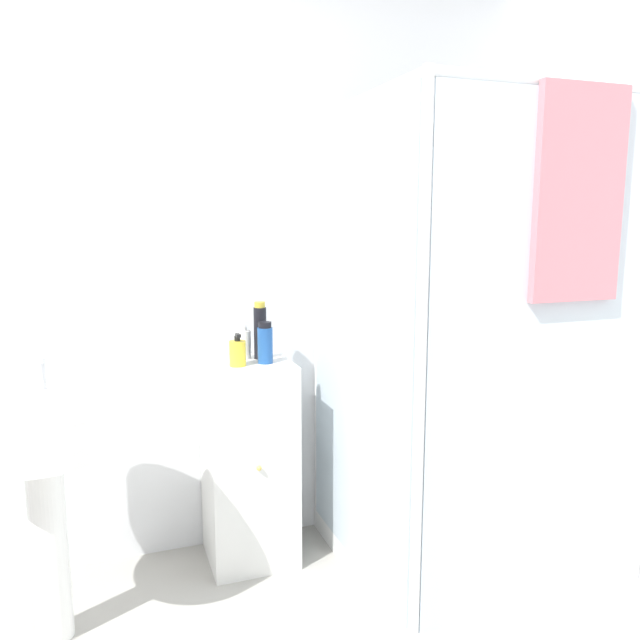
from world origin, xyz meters
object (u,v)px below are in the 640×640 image
(sink, at_px, (42,448))
(shampoo_bottle_blue, at_px, (265,343))
(shampoo_bottle_tall_black, at_px, (260,331))
(soap_dispenser, at_px, (238,353))
(lotion_bottle_white, at_px, (245,344))

(sink, height_order, shampoo_bottle_blue, shampoo_bottle_blue)
(sink, relative_size, shampoo_bottle_tall_black, 4.04)
(shampoo_bottle_tall_black, xyz_separation_m, shampoo_bottle_blue, (-0.00, -0.09, -0.04))
(soap_dispenser, xyz_separation_m, shampoo_bottle_blue, (0.12, 0.01, 0.03))
(sink, bearing_deg, shampoo_bottle_tall_black, 21.37)
(shampoo_bottle_tall_black, distance_m, lotion_bottle_white, 0.09)
(soap_dispenser, height_order, shampoo_bottle_blue, shampoo_bottle_blue)
(soap_dispenser, bearing_deg, shampoo_bottle_blue, 5.42)
(soap_dispenser, distance_m, lotion_bottle_white, 0.13)
(shampoo_bottle_blue, relative_size, lotion_bottle_white, 1.13)
(sink, xyz_separation_m, lotion_bottle_white, (0.78, 0.35, 0.23))
(sink, xyz_separation_m, soap_dispenser, (0.72, 0.23, 0.23))
(lotion_bottle_white, bearing_deg, sink, -155.75)
(sink, distance_m, shampoo_bottle_tall_black, 0.95)
(sink, distance_m, soap_dispenser, 0.79)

